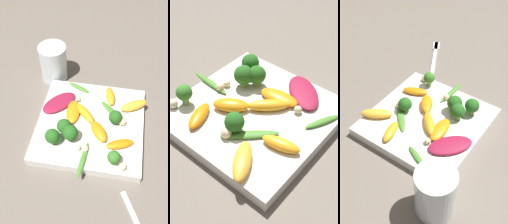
% 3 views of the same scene
% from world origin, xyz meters
% --- Properties ---
extents(ground_plane, '(2.40, 2.40, 0.00)m').
position_xyz_m(ground_plane, '(0.00, 0.00, 0.00)').
color(ground_plane, '#6B6056').
extents(plate, '(0.26, 0.26, 0.02)m').
position_xyz_m(plate, '(0.00, 0.00, 0.01)').
color(plate, white).
rests_on(plate, ground_plane).
extents(drinking_glass, '(0.08, 0.08, 0.11)m').
position_xyz_m(drinking_glass, '(0.13, -0.17, 0.05)').
color(drinking_glass, silver).
rests_on(drinking_glass, ground_plane).
extents(fork, '(0.10, 0.17, 0.01)m').
position_xyz_m(fork, '(-0.15, 0.26, 0.00)').
color(fork, silver).
rests_on(fork, ground_plane).
extents(radicchio_leaf_0, '(0.10, 0.11, 0.01)m').
position_xyz_m(radicchio_leaf_0, '(0.09, -0.04, 0.03)').
color(radicchio_leaf_0, maroon).
rests_on(radicchio_leaf_0, plate).
extents(orange_segment_0, '(0.07, 0.07, 0.02)m').
position_xyz_m(orange_segment_0, '(0.02, -0.02, 0.03)').
color(orange_segment_0, orange).
rests_on(orange_segment_0, plate).
extents(orange_segment_1, '(0.06, 0.07, 0.02)m').
position_xyz_m(orange_segment_1, '(-0.02, 0.03, 0.03)').
color(orange_segment_1, orange).
rests_on(orange_segment_1, plate).
extents(orange_segment_2, '(0.07, 0.05, 0.01)m').
position_xyz_m(orange_segment_2, '(-0.08, 0.06, 0.03)').
color(orange_segment_2, orange).
rests_on(orange_segment_2, plate).
extents(orange_segment_3, '(0.04, 0.07, 0.02)m').
position_xyz_m(orange_segment_3, '(-0.04, -0.09, 0.03)').
color(orange_segment_3, orange).
rests_on(orange_segment_3, plate).
extents(orange_segment_4, '(0.08, 0.06, 0.02)m').
position_xyz_m(orange_segment_4, '(-0.10, -0.06, 0.03)').
color(orange_segment_4, '#FCAD33').
rests_on(orange_segment_4, plate).
extents(orange_segment_5, '(0.04, 0.08, 0.02)m').
position_xyz_m(orange_segment_5, '(0.05, -0.02, 0.03)').
color(orange_segment_5, orange).
rests_on(orange_segment_5, plate).
extents(broccoli_floret_0, '(0.04, 0.04, 0.04)m').
position_xyz_m(broccoli_floret_0, '(0.04, 0.06, 0.05)').
color(broccoli_floret_0, '#7A9E51').
rests_on(broccoli_floret_0, plate).
extents(broccoli_floret_1, '(0.03, 0.03, 0.04)m').
position_xyz_m(broccoli_floret_1, '(-0.06, -0.01, 0.04)').
color(broccoli_floret_1, '#7A9E51').
rests_on(broccoli_floret_1, plate).
extents(broccoli_floret_2, '(0.03, 0.03, 0.04)m').
position_xyz_m(broccoli_floret_2, '(0.06, 0.04, 0.05)').
color(broccoli_floret_2, '#7A9E51').
rests_on(broccoli_floret_2, plate).
extents(broccoli_floret_3, '(0.03, 0.03, 0.04)m').
position_xyz_m(broccoli_floret_3, '(0.08, 0.07, 0.05)').
color(broccoli_floret_3, '#7A9E51').
rests_on(broccoli_floret_3, plate).
extents(broccoli_floret_4, '(0.03, 0.03, 0.04)m').
position_xyz_m(broccoli_floret_4, '(-0.07, 0.10, 0.05)').
color(broccoli_floret_4, '#84AD5B').
rests_on(broccoli_floret_4, plate).
extents(arugula_sprig_0, '(0.07, 0.04, 0.01)m').
position_xyz_m(arugula_sprig_0, '(0.05, -0.11, 0.03)').
color(arugula_sprig_0, '#47842D').
rests_on(arugula_sprig_0, plate).
extents(arugula_sprig_1, '(0.02, 0.09, 0.01)m').
position_xyz_m(arugula_sprig_1, '(0.00, 0.11, 0.03)').
color(arugula_sprig_1, '#47842D').
rests_on(arugula_sprig_1, plate).
extents(arugula_sprig_2, '(0.08, 0.08, 0.01)m').
position_xyz_m(arugula_sprig_2, '(-0.05, -0.03, 0.03)').
color(arugula_sprig_2, '#47842D').
rests_on(arugula_sprig_2, plate).
extents(macadamia_nut_0, '(0.02, 0.02, 0.02)m').
position_xyz_m(macadamia_nut_0, '(-0.08, -0.01, 0.03)').
color(macadamia_nut_0, beige).
rests_on(macadamia_nut_0, plate).
extents(macadamia_nut_1, '(0.02, 0.02, 0.02)m').
position_xyz_m(macadamia_nut_1, '(-0.09, 0.11, 0.03)').
color(macadamia_nut_1, beige).
rests_on(macadamia_nut_1, plate).
extents(macadamia_nut_2, '(0.01, 0.01, 0.01)m').
position_xyz_m(macadamia_nut_2, '(0.02, 0.08, 0.03)').
color(macadamia_nut_2, beige).
rests_on(macadamia_nut_2, plate).
extents(macadamia_nut_3, '(0.01, 0.01, 0.01)m').
position_xyz_m(macadamia_nut_3, '(0.04, -0.06, 0.03)').
color(macadamia_nut_3, beige).
rests_on(macadamia_nut_3, plate).
extents(macadamia_nut_4, '(0.02, 0.02, 0.02)m').
position_xyz_m(macadamia_nut_4, '(-0.00, 0.08, 0.03)').
color(macadamia_nut_4, beige).
rests_on(macadamia_nut_4, plate).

